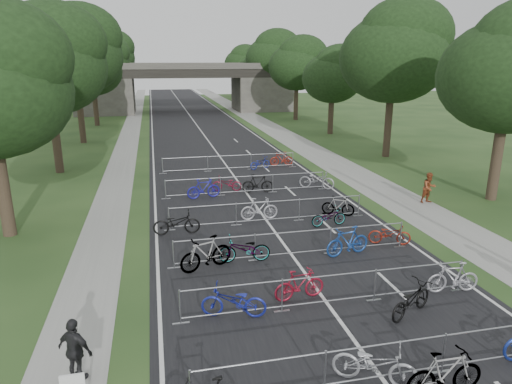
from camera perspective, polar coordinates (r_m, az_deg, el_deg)
road at (r=55.47m, az=-7.45°, el=8.34°), size 11.00×140.00×0.01m
sidewalk_right at (r=56.76m, az=0.71°, el=8.65°), size 3.00×140.00×0.01m
sidewalk_left at (r=55.29m, az=-15.27°, el=7.89°), size 2.00×140.00×0.01m
lane_markings at (r=55.47m, az=-7.45°, el=8.33°), size 0.12×140.00×0.00m
overpass_bridge at (r=70.03m, az=-8.77°, el=12.79°), size 31.00×8.00×7.05m
tree_left_1 at (r=33.28m, az=-24.54°, el=14.56°), size 7.56×7.56×11.53m
tree_right_1 at (r=37.37m, az=17.05°, el=16.22°), size 8.18×8.18×12.47m
tree_left_2 at (r=45.12m, az=-21.66°, el=15.96°), size 8.40×8.40×12.81m
tree_right_2 at (r=48.23m, az=9.71°, el=14.18°), size 6.16×6.16×9.39m
tree_left_3 at (r=57.03m, az=-19.73°, el=14.31°), size 6.72×6.72×10.25m
tree_right_3 at (r=59.50m, az=5.26°, el=15.61°), size 7.17×7.17×10.93m
tree_left_4 at (r=68.96m, az=-18.66°, el=15.25°), size 7.56×7.56×11.53m
tree_right_4 at (r=71.02m, az=2.20°, el=16.53°), size 8.18×8.18×12.47m
tree_left_5 at (r=80.92m, az=-17.90°, el=15.91°), size 8.40×8.40×12.81m
tree_right_5 at (r=82.69m, az=-0.02°, el=15.14°), size 6.16×6.16×9.39m
tree_left_6 at (r=92.89m, az=-17.21°, el=14.89°), size 6.72×6.72×10.25m
tree_right_6 at (r=94.43m, az=-1.68°, el=15.85°), size 7.17×7.17×10.93m
barrier_row_1 at (r=11.93m, az=15.93°, el=-19.78°), size 9.70×0.08×1.10m
barrier_row_2 at (r=14.67m, az=9.18°, el=-12.03°), size 9.70×0.08×1.10m
barrier_row_3 at (r=17.90m, az=4.69°, el=-6.50°), size 9.70×0.08×1.10m
barrier_row_4 at (r=21.50m, az=1.54°, el=-2.51°), size 9.70×0.08×1.10m
barrier_row_5 at (r=26.17m, az=-1.14°, el=0.91°), size 9.70×0.08×1.10m
barrier_row_6 at (r=31.90m, az=-3.31°, el=3.68°), size 9.70×0.08×1.10m
bike_5 at (r=11.84m, az=14.62°, el=-20.08°), size 2.08×1.60×1.05m
bike_6 at (r=11.95m, az=22.56°, el=-20.21°), size 1.92×0.56×1.15m
bike_8 at (r=13.95m, az=-2.81°, el=-13.55°), size 2.08×1.19×1.03m
bike_9 at (r=14.93m, az=5.46°, el=-11.48°), size 1.77×0.69×1.04m
bike_10 at (r=14.79m, az=18.80°, el=-12.65°), size 2.03×1.51×1.02m
bike_11 at (r=16.60m, az=23.41°, el=-9.80°), size 1.82×0.70×1.07m
bike_12 at (r=16.91m, az=-6.26°, el=-7.65°), size 2.16×1.30×1.26m
bike_13 at (r=17.42m, az=-1.47°, el=-7.20°), size 2.03×0.84×1.04m
bike_14 at (r=18.34m, az=11.38°, el=-6.07°), size 2.01×0.94×1.17m
bike_15 at (r=19.86m, az=16.36°, el=-5.07°), size 1.83×1.18×0.91m
bike_16 at (r=20.40m, az=-9.90°, el=-3.82°), size 2.06×0.76×1.07m
bike_17 at (r=21.91m, az=0.41°, el=-2.13°), size 1.83×0.53×1.10m
bike_18 at (r=21.40m, az=9.07°, el=-3.08°), size 1.74×0.72×0.90m
bike_19 at (r=22.91m, az=10.22°, el=-1.74°), size 1.62×1.23×0.97m
bike_20 at (r=25.47m, az=-6.57°, el=0.43°), size 1.93×0.80×1.13m
bike_21 at (r=26.78m, az=-3.66°, el=1.04°), size 1.81×0.95×0.91m
bike_22 at (r=26.41m, az=0.21°, el=1.06°), size 1.87×0.75×1.09m
bike_23 at (r=27.48m, az=7.60°, el=1.53°), size 2.19×1.67×1.10m
bike_26 at (r=32.27m, az=0.50°, el=3.66°), size 1.76×1.20×0.88m
bike_27 at (r=33.32m, az=3.22°, el=4.16°), size 1.73×0.58×1.02m
pedestrian_b at (r=26.14m, az=20.82°, el=0.48°), size 0.88×0.73×1.67m
pedestrian_c at (r=12.19m, az=-21.65°, el=-17.96°), size 1.02×0.86×1.63m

